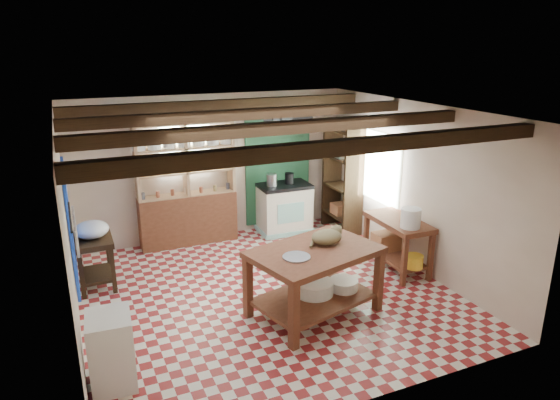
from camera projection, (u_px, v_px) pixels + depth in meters
name	position (u px, v px, depth m)	size (l,w,h in m)	color
floor	(266.00, 293.00, 7.18)	(5.00, 5.00, 0.02)	maroon
ceiling	(265.00, 111.00, 6.39)	(5.00, 5.00, 0.02)	#4E4E53
wall_back	(213.00, 167.00, 8.96)	(5.00, 0.04, 2.60)	beige
wall_front	(368.00, 285.00, 4.60)	(5.00, 0.04, 2.60)	beige
wall_left	(68.00, 234.00, 5.82)	(0.04, 5.00, 2.60)	beige
wall_right	(415.00, 187.00, 7.74)	(0.04, 5.00, 2.60)	beige
ceiling_beams	(265.00, 120.00, 6.43)	(5.00, 3.80, 0.15)	#322011
blue_wall_patch	(70.00, 225.00, 6.68)	(0.04, 1.40, 1.60)	#1940BD
green_wall_patch	(278.00, 164.00, 9.43)	(1.30, 0.04, 2.30)	#1F4F31
window_back	(185.00, 148.00, 8.63)	(0.90, 0.02, 0.80)	silver
window_right	(377.00, 167.00, 8.57)	(0.02, 1.30, 1.20)	silver
utensil_rail	(72.00, 228.00, 4.65)	(0.06, 0.90, 0.28)	black
pot_rack	(287.00, 117.00, 8.78)	(0.86, 0.12, 0.36)	black
shelving_unit	(186.00, 184.00, 8.65)	(1.70, 0.34, 2.20)	tan
tall_rack	(343.00, 179.00, 9.32)	(0.40, 0.86, 2.00)	#322011
work_table	(314.00, 282.00, 6.52)	(1.60, 1.07, 0.91)	brown
stove	(284.00, 208.00, 9.39)	(0.95, 0.64, 0.93)	silver
prep_table	(95.00, 262.00, 7.27)	(0.52, 0.76, 0.77)	#322011
white_cabinet	(111.00, 350.00, 5.16)	(0.44, 0.53, 0.80)	white
right_counter	(397.00, 244.00, 7.81)	(0.58, 1.16, 0.83)	brown
cat	(327.00, 237.00, 6.53)	(0.42, 0.32, 0.19)	olive
steel_tray	(297.00, 257.00, 6.13)	(0.35, 0.35, 0.02)	#AFAFB7
basin_large	(314.00, 288.00, 6.62)	(0.51, 0.51, 0.18)	white
basin_small	(344.00, 284.00, 6.75)	(0.39, 0.39, 0.14)	white
kettle_left	(272.00, 180.00, 9.12)	(0.19, 0.19, 0.22)	#AFAFB7
kettle_right	(289.00, 178.00, 9.25)	(0.16, 0.16, 0.20)	black
enamel_bowl	(92.00, 230.00, 7.12)	(0.48, 0.48, 0.24)	white
white_bucket	(411.00, 218.00, 7.31)	(0.29, 0.29, 0.29)	white
wicker_basket	(386.00, 241.00, 8.09)	(0.40, 0.32, 0.28)	#AC6C45
yellow_tub	(414.00, 261.00, 7.44)	(0.27, 0.27, 0.20)	gold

